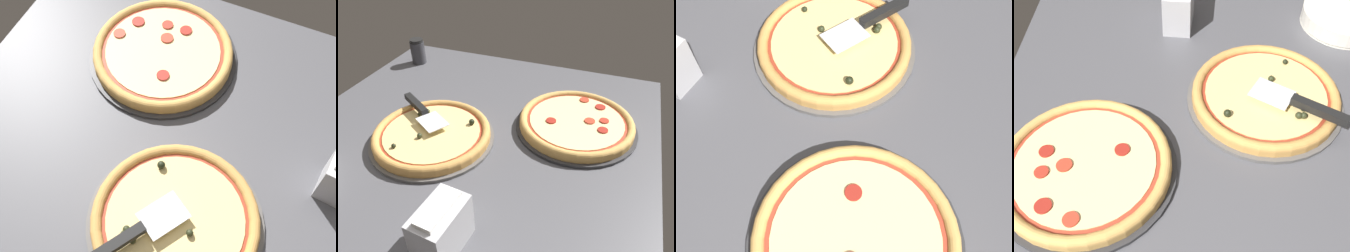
{
  "view_description": "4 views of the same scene",
  "coord_description": "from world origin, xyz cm",
  "views": [
    {
      "loc": [
        12.6,
        -41.56,
        98.62
      ],
      "look_at": [
        -10.99,
        10.51,
        3.0
      ],
      "focal_mm": 50.0,
      "sensor_mm": 36.0,
      "label": 1
    },
    {
      "loc": [
        67.8,
        39.91,
        64.59
      ],
      "look_at": [
        -10.99,
        10.51,
        3.0
      ],
      "focal_mm": 35.0,
      "sensor_mm": 36.0,
      "label": 2
    },
    {
      "loc": [
        -26.8,
        48.59,
        72.35
      ],
      "look_at": [
        -10.99,
        10.51,
        3.0
      ],
      "focal_mm": 42.0,
      "sensor_mm": 36.0,
      "label": 3
    },
    {
      "loc": [
        -68.75,
        9.75,
        71.93
      ],
      "look_at": [
        -10.99,
        10.51,
        3.0
      ],
      "focal_mm": 42.0,
      "sensor_mm": 36.0,
      "label": 4
    }
  ],
  "objects": [
    {
      "name": "pizza_pan_front",
      "position": [
        -0.23,
        -9.99,
        0.5
      ],
      "size": [
        38.74,
        38.74,
        1.0
      ],
      "primitive_type": "cylinder",
      "color": "#565451",
      "rests_on": "ground_plane"
    },
    {
      "name": "pizza_back",
      "position": [
        -21.76,
        31.02,
        2.52
      ],
      "size": [
        37.05,
        37.05,
        3.11
      ],
      "color": "tan",
      "rests_on": "pizza_pan_back"
    },
    {
      "name": "pizza_pan_back",
      "position": [
        -21.74,
        31.0,
        0.5
      ],
      "size": [
        39.42,
        39.42,
        1.0
      ],
      "primitive_type": "cylinder",
      "color": "#2D2D30",
      "rests_on": "ground_plane"
    },
    {
      "name": "serving_spatula",
      "position": [
        -7.1,
        -18.59,
        5.82
      ],
      "size": [
        16.1,
        22.06,
        2.0
      ],
      "color": "silver",
      "rests_on": "pizza_front"
    },
    {
      "name": "pizza_front",
      "position": [
        -0.24,
        -10.0,
        2.46
      ],
      "size": [
        36.42,
        36.42,
        4.01
      ],
      "color": "#C68E47",
      "rests_on": "pizza_pan_front"
    },
    {
      "name": "ground_plane",
      "position": [
        0.0,
        0.0,
        -1.8
      ],
      "size": [
        129.41,
        115.37,
        3.6
      ],
      "primitive_type": "cube",
      "color": "#4C4C51"
    }
  ]
}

